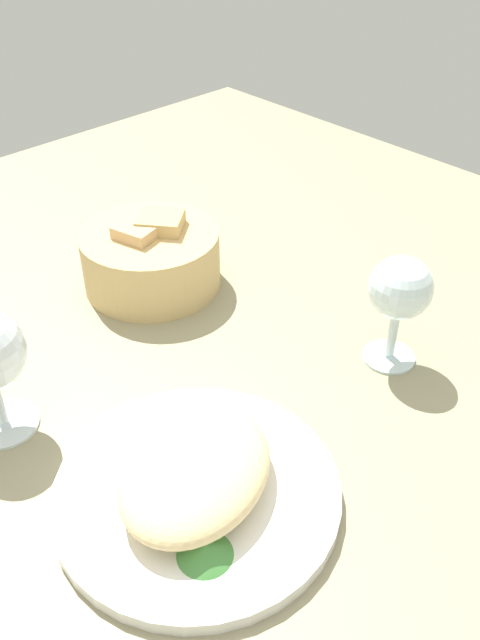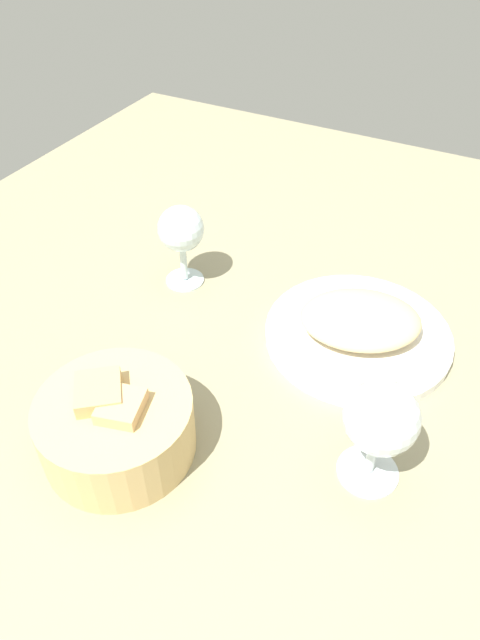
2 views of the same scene
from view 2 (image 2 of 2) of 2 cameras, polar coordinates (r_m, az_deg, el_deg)
ground_plane at (r=75.57cm, az=5.67°, el=-4.59°), size 140.00×140.00×2.00cm
plate at (r=78.55cm, az=11.61°, el=-1.47°), size 24.85×24.85×1.40cm
omelette at (r=76.68cm, az=11.90°, el=0.08°), size 19.21×17.15×4.28cm
lettuce_garnish at (r=81.14cm, az=15.52°, el=0.82°), size 4.53×4.53×1.66cm
bread_basket at (r=64.16cm, az=-12.22°, el=-10.12°), size 16.86×16.86×9.02cm
wine_glass_near at (r=82.58cm, az=-5.87°, el=8.65°), size 6.65×6.65×12.58cm
wine_glass_far at (r=58.49cm, az=13.81°, el=-9.78°), size 7.61×7.61×13.12cm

